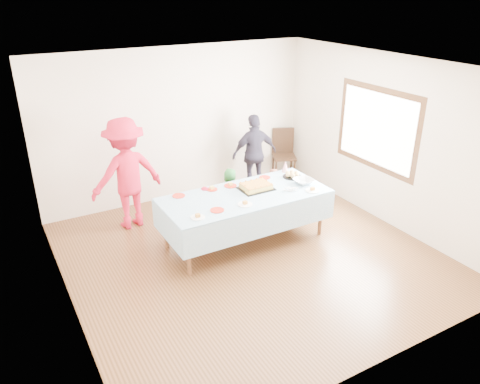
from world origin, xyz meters
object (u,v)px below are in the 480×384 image
object	(u,v)px
party_table	(245,198)
dining_chair	(284,151)
adult_left	(127,174)
birthday_cake	(256,187)

from	to	relation	value
party_table	dining_chair	bearing A→B (deg)	43.26
party_table	dining_chair	world-z (taller)	dining_chair
party_table	adult_left	size ratio (longest dim) A/B	1.39
dining_chair	adult_left	size ratio (longest dim) A/B	0.56
adult_left	birthday_cake	bearing A→B (deg)	135.17
dining_chair	adult_left	bearing A→B (deg)	-146.97
dining_chair	party_table	bearing A→B (deg)	-112.16
birthday_cake	adult_left	xyz separation A→B (m)	(-1.60, 1.28, 0.08)
adult_left	party_table	bearing A→B (deg)	128.49
birthday_cake	adult_left	bearing A→B (deg)	141.34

